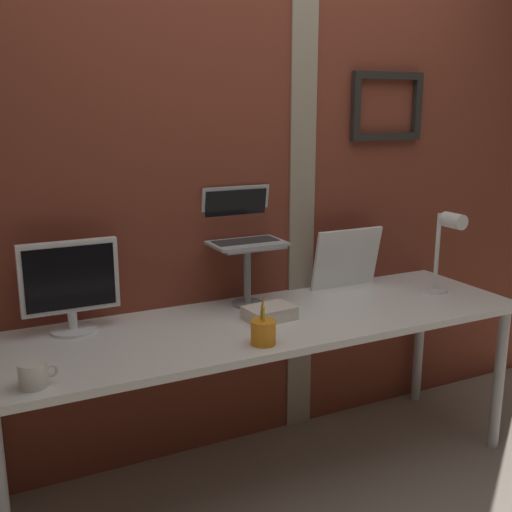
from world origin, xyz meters
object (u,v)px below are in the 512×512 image
Objects in this scene: whiteboard_panel at (347,258)px; coffee_mug at (34,375)px; laptop at (241,226)px; pen_cup at (263,332)px; monitor at (70,282)px; desk_lamp at (446,244)px.

coffee_mug is at bearing -162.28° from whiteboard_panel.
laptop is at bearing 176.20° from whiteboard_panel.
whiteboard_panel reaches higher than pen_cup.
monitor is at bearing 66.07° from coffee_mug.
laptop is 0.62m from pen_cup.
monitor is 0.77m from laptop.
whiteboard_panel reaches higher than coffee_mug.
laptop is 0.82× the size of desk_lamp.
laptop reaches higher than whiteboard_panel.
pen_cup is at bearing -145.41° from whiteboard_panel.
pen_cup is (-1.04, -0.18, -0.20)m from desk_lamp.
monitor is 3.01× the size of coffee_mug.
coffee_mug is (-1.85, -0.18, -0.20)m from desk_lamp.
desk_lamp reaches higher than pen_cup.
desk_lamp is at bearing -9.21° from monitor.
desk_lamp reaches higher than coffee_mug.
laptop is 0.91× the size of whiteboard_panel.
laptop is at bearing 159.35° from desk_lamp.
monitor is 2.14× the size of pen_cup.
desk_lamp is at bearing 9.95° from pen_cup.
pen_cup is at bearing 0.01° from coffee_mug.
coffee_mug is at bearing -113.93° from monitor.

